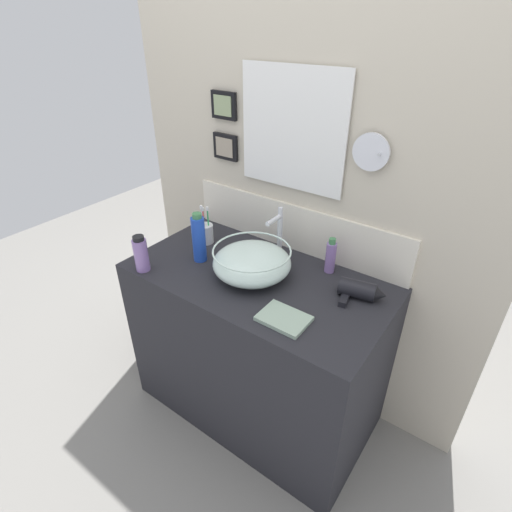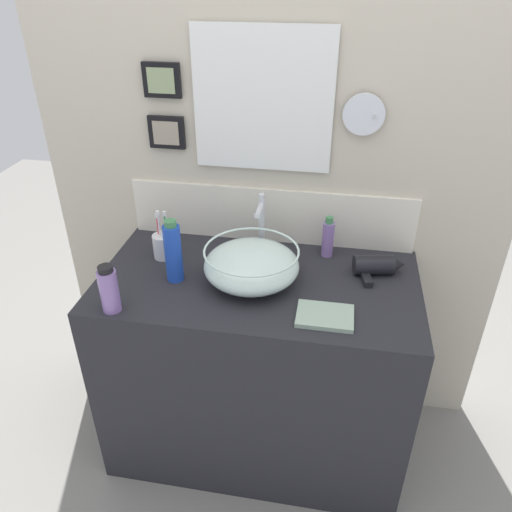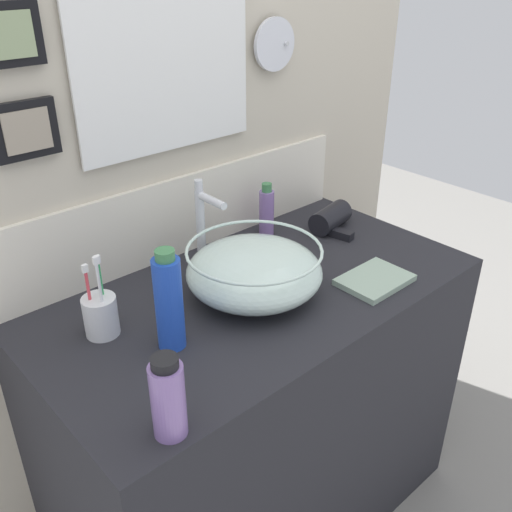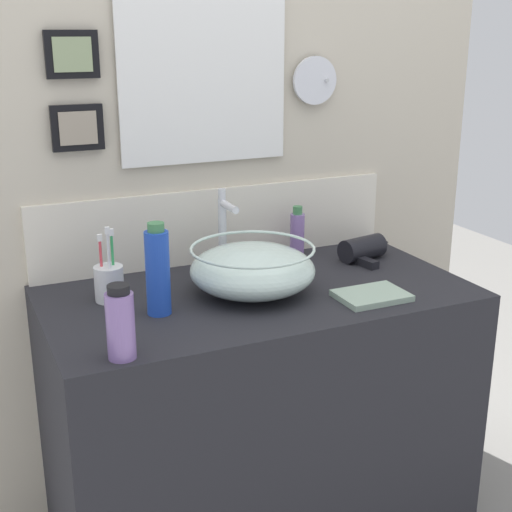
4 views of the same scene
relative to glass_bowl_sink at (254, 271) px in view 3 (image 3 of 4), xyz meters
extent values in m
plane|color=gray|center=(0.02, 0.01, -0.90)|extent=(6.00, 6.00, 0.00)
cube|color=#232328|center=(0.02, 0.01, -0.48)|extent=(1.15, 0.61, 0.83)
cube|color=beige|center=(0.02, 0.34, 0.33)|extent=(1.82, 0.06, 2.46)
cube|color=silver|center=(0.02, 0.30, 0.04)|extent=(1.12, 0.02, 0.22)
cube|color=white|center=(-0.01, 0.31, 0.49)|extent=(0.44, 0.01, 0.44)
cube|color=white|center=(-0.01, 0.30, 0.49)|extent=(0.50, 0.01, 0.50)
cylinder|color=silver|center=(0.34, 0.29, 0.46)|extent=(0.14, 0.01, 0.14)
cylinder|color=silver|center=(0.37, 0.31, 0.46)|extent=(0.01, 0.06, 0.01)
cube|color=black|center=(-0.38, 0.30, 0.55)|extent=(0.14, 0.02, 0.12)
cube|color=gray|center=(-0.38, 0.29, 0.55)|extent=(0.10, 0.01, 0.09)
cube|color=black|center=(-0.38, 0.30, 0.36)|extent=(0.14, 0.02, 0.12)
cube|color=gray|center=(-0.38, 0.29, 0.36)|extent=(0.10, 0.01, 0.09)
ellipsoid|color=silver|center=(0.00, 0.00, 0.00)|extent=(0.33, 0.33, 0.13)
torus|color=silver|center=(0.00, 0.00, 0.06)|extent=(0.33, 0.33, 0.01)
torus|color=#B2B7BC|center=(0.00, 0.00, -0.06)|extent=(0.13, 0.13, 0.01)
cylinder|color=silver|center=(0.00, 0.21, 0.04)|extent=(0.02, 0.02, 0.21)
cylinder|color=silver|center=(0.00, 0.16, 0.14)|extent=(0.02, 0.10, 0.02)
cylinder|color=silver|center=(0.00, 0.21, 0.16)|extent=(0.02, 0.02, 0.03)
cylinder|color=black|center=(0.43, 0.13, -0.03)|extent=(0.15, 0.10, 0.07)
cone|color=black|center=(0.51, 0.14, -0.03)|extent=(0.06, 0.07, 0.06)
cube|color=black|center=(0.40, 0.07, -0.06)|extent=(0.05, 0.09, 0.02)
cylinder|color=silver|center=(-0.36, 0.11, -0.02)|extent=(0.08, 0.08, 0.09)
cylinder|color=green|center=(-0.35, 0.11, 0.02)|extent=(0.01, 0.01, 0.17)
cube|color=white|center=(-0.35, 0.11, 0.11)|extent=(0.01, 0.01, 0.02)
cylinder|color=#D83F4C|center=(-0.38, 0.11, 0.02)|extent=(0.01, 0.01, 0.16)
cube|color=white|center=(-0.38, 0.11, 0.10)|extent=(0.01, 0.01, 0.02)
cylinder|color=white|center=(-0.36, 0.09, 0.03)|extent=(0.01, 0.01, 0.18)
cube|color=white|center=(-0.36, 0.09, 0.13)|extent=(0.01, 0.01, 0.02)
cylinder|color=#8C6BB2|center=(-0.42, -0.24, 0.01)|extent=(0.06, 0.06, 0.15)
cylinder|color=black|center=(-0.42, -0.24, 0.09)|extent=(0.05, 0.05, 0.02)
cylinder|color=blue|center=(-0.27, -0.03, 0.04)|extent=(0.06, 0.06, 0.21)
cylinder|color=#3F7F4C|center=(-0.27, -0.03, 0.16)|extent=(0.04, 0.04, 0.02)
cylinder|color=#8C6BB2|center=(0.25, 0.23, 0.00)|extent=(0.04, 0.04, 0.14)
cylinder|color=#3F7F4C|center=(0.25, 0.23, 0.08)|extent=(0.03, 0.03, 0.02)
cube|color=#99B29E|center=(0.27, -0.17, -0.06)|extent=(0.18, 0.13, 0.02)
camera|label=1|loc=(0.85, -1.15, 0.90)|focal=28.00mm
camera|label=2|loc=(0.27, -1.45, 0.93)|focal=35.00mm
camera|label=3|loc=(-0.80, -0.90, 0.70)|focal=40.00mm
camera|label=4|loc=(-0.73, -1.64, 0.61)|focal=50.00mm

